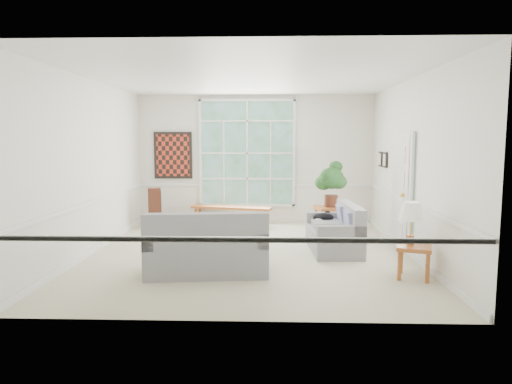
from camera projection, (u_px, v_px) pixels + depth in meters
floor at (250, 253)px, 7.93m from camera, size 5.50×6.00×0.01m
ceiling at (250, 77)px, 7.59m from camera, size 5.50×6.00×0.02m
wall_back at (256, 160)px, 10.74m from camera, size 5.50×0.02×3.00m
wall_front at (236, 184)px, 4.78m from camera, size 5.50×0.02×3.00m
wall_left at (91, 167)px, 7.85m from camera, size 0.02×6.00×3.00m
wall_right at (413, 167)px, 7.67m from camera, size 0.02×6.00×3.00m
window_back at (247, 153)px, 10.69m from camera, size 2.30×0.08×2.40m
entry_door at (399, 190)px, 8.32m from camera, size 0.08×0.90×2.10m
door_sidelight at (410, 188)px, 7.68m from camera, size 0.08×0.26×1.90m
wall_art at (173, 155)px, 10.74m from camera, size 0.90×0.06×1.10m
wall_frame_near at (385, 160)px, 9.41m from camera, size 0.04×0.26×0.32m
wall_frame_far at (380, 159)px, 9.80m from camera, size 0.04×0.26×0.32m
loveseat_right at (333, 227)px, 8.08m from camera, size 0.87×1.58×0.83m
loveseat_front at (207, 241)px, 6.73m from camera, size 1.84×1.09×0.95m
coffee_table at (222, 237)px, 8.20m from camera, size 1.35×1.08×0.44m
pewter_bowl at (224, 223)px, 8.16m from camera, size 0.38×0.38×0.08m
window_bench at (231, 216)px, 10.50m from camera, size 1.90×0.78×0.43m
end_table at (330, 221)px, 9.44m from camera, size 0.69×0.69×0.59m
houseplant at (331, 184)px, 9.37m from camera, size 0.74×0.74×0.96m
side_table at (414, 262)px, 6.48m from camera, size 0.59×0.59×0.47m
table_lamp at (411, 223)px, 6.49m from camera, size 0.49×0.49×0.61m
pet_bed at (174, 222)px, 10.62m from camera, size 0.54×0.54×0.14m
floor_speaker at (155, 208)px, 10.21m from camera, size 0.32×0.27×0.89m
cat at (323, 217)px, 8.61m from camera, size 0.47×0.42×0.18m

